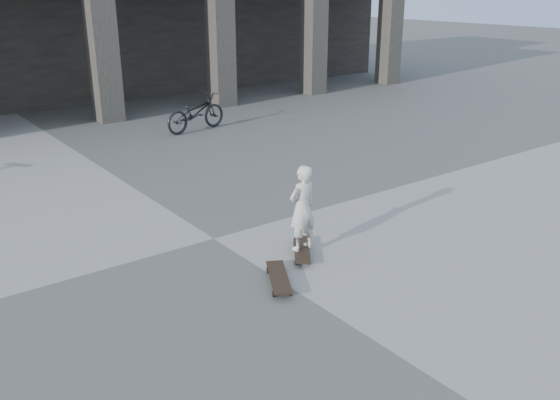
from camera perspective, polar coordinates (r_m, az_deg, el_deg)
ground at (r=8.72m, az=-6.39°, el=-3.72°), size 90.00×90.00×0.00m
longboard at (r=8.15m, az=2.11°, el=-4.80°), size 0.69×0.83×0.09m
skateboard_spare at (r=7.38m, az=-0.12°, el=-7.50°), size 0.62×0.88×0.11m
child at (r=7.92m, az=2.16°, el=-0.78°), size 0.45×0.32×1.19m
bicycle at (r=15.13m, az=-8.13°, el=8.35°), size 1.86×0.94×0.93m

